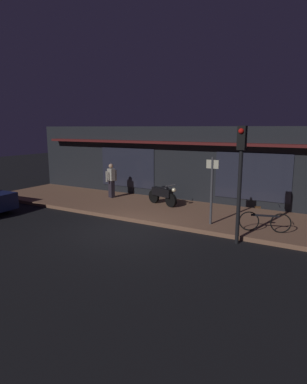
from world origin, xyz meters
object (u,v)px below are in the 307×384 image
bicycle_parked (265,221)px  sign_post (212,187)px  traffic_light_pole (241,164)px  person_photographer (111,180)px  motorcycle (163,194)px

bicycle_parked → sign_post: bearing=-178.7°
bicycle_parked → traffic_light_pole: size_ratio=0.45×
person_photographer → sign_post: bearing=-17.9°
motorcycle → person_photographer: 2.98m
motorcycle → bicycle_parked: motorcycle is taller
sign_post → motorcycle: bearing=149.1°
sign_post → traffic_light_pole: size_ratio=0.67×
person_photographer → traffic_light_pole: size_ratio=0.46×
motorcycle → bicycle_parked: 5.03m
bicycle_parked → person_photographer: (-7.69, 1.84, 0.52)m
motorcycle → bicycle_parked: size_ratio=1.03×
motorcycle → bicycle_parked: bearing=-19.6°
motorcycle → sign_post: sign_post is taller
person_photographer → sign_post: sign_post is taller
traffic_light_pole → sign_post: bearing=138.7°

